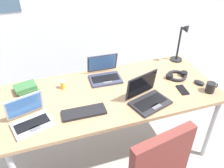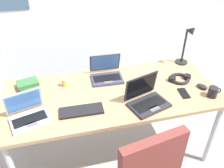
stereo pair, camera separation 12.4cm
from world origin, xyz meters
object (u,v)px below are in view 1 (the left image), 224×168
object	(u,v)px
laptop_back_right	(30,119)
computer_mouse	(199,83)
pill_bottle	(63,84)
book_stack	(26,88)
laptop_near_lamp	(105,74)
laptop_by_keyboard	(148,97)
desk_lamp	(181,44)
external_keyboard	(84,112)
headphones	(177,76)
coffee_mug	(211,87)
cell_phone	(183,90)

from	to	relation	value
laptop_back_right	computer_mouse	world-z (taller)	laptop_back_right
pill_bottle	book_stack	distance (m)	0.30
laptop_near_lamp	laptop_by_keyboard	bearing A→B (deg)	-63.25
desk_lamp	laptop_back_right	xyz separation A→B (m)	(-1.47, -0.45, -0.16)
laptop_near_lamp	external_keyboard	distance (m)	0.50
desk_lamp	headphones	size ratio (longest dim) A/B	1.87
laptop_back_right	coffee_mug	distance (m)	1.45
coffee_mug	headphones	bearing A→B (deg)	117.13
laptop_near_lamp	headphones	size ratio (longest dim) A/B	1.34
cell_phone	book_stack	bearing A→B (deg)	167.79
computer_mouse	laptop_near_lamp	bearing A→B (deg)	124.69
computer_mouse	headphones	world-z (taller)	headphones
external_keyboard	desk_lamp	bearing A→B (deg)	24.90
external_keyboard	cell_phone	size ratio (longest dim) A/B	2.43
desk_lamp	book_stack	xyz separation A→B (m)	(-1.48, -0.04, -0.17)
laptop_by_keyboard	computer_mouse	xyz separation A→B (m)	(0.54, 0.08, -0.03)
external_keyboard	computer_mouse	bearing A→B (deg)	4.59
cell_phone	coffee_mug	distance (m)	0.23
external_keyboard	book_stack	distance (m)	0.58
laptop_by_keyboard	book_stack	bearing A→B (deg)	153.52
desk_lamp	book_stack	world-z (taller)	desk_lamp
laptop_back_right	laptop_by_keyboard	distance (m)	0.89
laptop_near_lamp	headphones	xyz separation A→B (m)	(0.63, -0.19, -0.03)
laptop_near_lamp	computer_mouse	world-z (taller)	laptop_near_lamp
headphones	coffee_mug	world-z (taller)	coffee_mug
desk_lamp	book_stack	bearing A→B (deg)	-178.51
headphones	book_stack	distance (m)	1.33
laptop_near_lamp	book_stack	size ratio (longest dim) A/B	1.43
laptop_back_right	book_stack	xyz separation A→B (m)	(-0.01, 0.41, -0.01)
headphones	external_keyboard	bearing A→B (deg)	-166.76
computer_mouse	pill_bottle	world-z (taller)	pill_bottle
laptop_by_keyboard	cell_phone	world-z (taller)	laptop_by_keyboard
desk_lamp	laptop_by_keyboard	bearing A→B (deg)	-139.64
computer_mouse	book_stack	world-z (taller)	book_stack
laptop_back_right	external_keyboard	bearing A→B (deg)	-2.88
desk_lamp	computer_mouse	bearing A→B (deg)	-94.98
coffee_mug	laptop_by_keyboard	bearing A→B (deg)	175.49
laptop_back_right	cell_phone	distance (m)	1.24
headphones	book_stack	bearing A→B (deg)	170.95
laptop_near_lamp	cell_phone	bearing A→B (deg)	-34.48
computer_mouse	coffee_mug	distance (m)	0.13
desk_lamp	laptop_near_lamp	xyz separation A→B (m)	(-0.80, -0.05, -0.15)
laptop_near_lamp	external_keyboard	bearing A→B (deg)	-125.11
laptop_back_right	laptop_by_keyboard	bearing A→B (deg)	-2.84
external_keyboard	headphones	distance (m)	0.94
desk_lamp	laptop_near_lamp	distance (m)	0.81
external_keyboard	cell_phone	bearing A→B (deg)	2.94
external_keyboard	laptop_back_right	bearing A→B (deg)	178.82
laptop_by_keyboard	computer_mouse	distance (m)	0.55
external_keyboard	book_stack	xyz separation A→B (m)	(-0.40, 0.43, 0.02)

